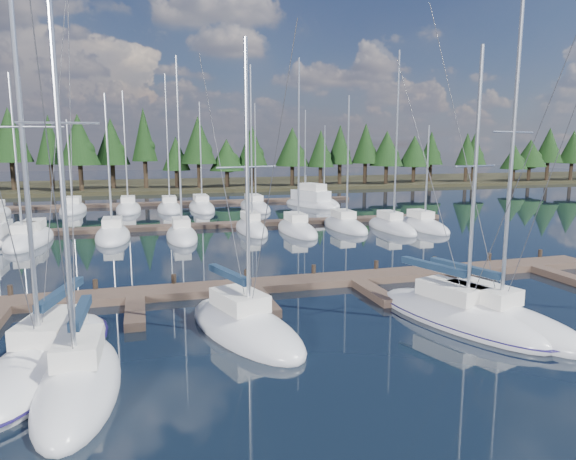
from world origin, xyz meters
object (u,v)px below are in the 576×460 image
object	(u,v)px
front_sailboat_4	(457,316)
front_sailboat_5	(490,318)
main_dock	(253,289)
front_sailboat_2	(79,382)
motor_yacht_right	(311,202)
front_sailboat_1	(47,359)
front_sailboat_3	(244,327)

from	to	relation	value
front_sailboat_4	front_sailboat_5	world-z (taller)	front_sailboat_5
main_dock	front_sailboat_2	size ratio (longest dim) A/B	2.87
front_sailboat_4	motor_yacht_right	distance (m)	44.12
front_sailboat_4	motor_yacht_right	world-z (taller)	front_sailboat_4
front_sailboat_1	motor_yacht_right	size ratio (longest dim) A/B	1.50
front_sailboat_4	front_sailboat_5	bearing A→B (deg)	-30.02
motor_yacht_right	front_sailboat_5	bearing A→B (deg)	-98.28
front_sailboat_3	front_sailboat_4	size ratio (longest dim) A/B	1.00
front_sailboat_2	front_sailboat_4	distance (m)	15.68
front_sailboat_1	front_sailboat_4	world-z (taller)	front_sailboat_1
main_dock	front_sailboat_5	bearing A→B (deg)	-40.38
front_sailboat_2	front_sailboat_5	xyz separation A→B (m)	(16.69, 1.67, -0.03)
front_sailboat_1	front_sailboat_3	distance (m)	7.51
front_sailboat_1	front_sailboat_3	size ratio (longest dim) A/B	1.21
front_sailboat_4	front_sailboat_2	bearing A→B (deg)	-171.35
front_sailboat_2	front_sailboat_4	bearing A→B (deg)	8.65
front_sailboat_3	front_sailboat_4	world-z (taller)	front_sailboat_3
main_dock	front_sailboat_5	xyz separation A→B (m)	(9.02, -7.67, 0.09)
front_sailboat_3	main_dock	bearing A→B (deg)	74.54
front_sailboat_1	front_sailboat_4	xyz separation A→B (m)	(16.80, 0.03, -0.01)
front_sailboat_1	motor_yacht_right	xyz separation A→B (m)	(24.41, 43.50, 0.24)
front_sailboat_2	motor_yacht_right	world-z (taller)	front_sailboat_2
main_dock	front_sailboat_5	distance (m)	11.85
front_sailboat_1	front_sailboat_5	distance (m)	18.00
front_sailboat_1	front_sailboat_5	world-z (taller)	front_sailboat_1
front_sailboat_3	front_sailboat_5	world-z (taller)	front_sailboat_5
front_sailboat_3	front_sailboat_1	bearing A→B (deg)	-169.82
front_sailboat_3	motor_yacht_right	distance (m)	45.48
front_sailboat_1	front_sailboat_4	size ratio (longest dim) A/B	1.21
front_sailboat_5	front_sailboat_2	bearing A→B (deg)	-174.29
front_sailboat_4	front_sailboat_5	distance (m)	1.38
front_sailboat_2	motor_yacht_right	distance (m)	51.32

